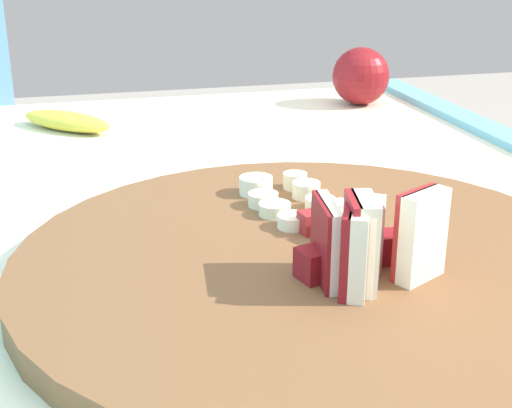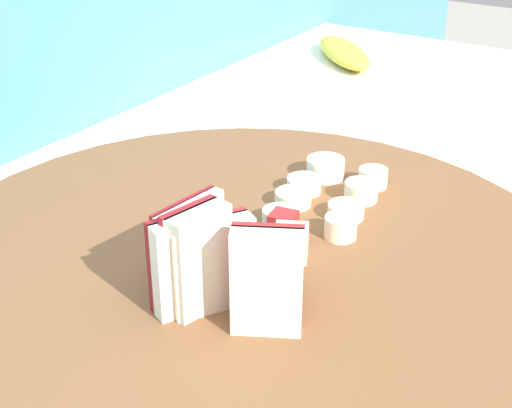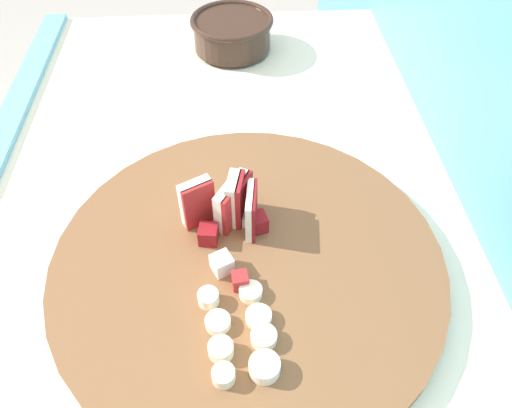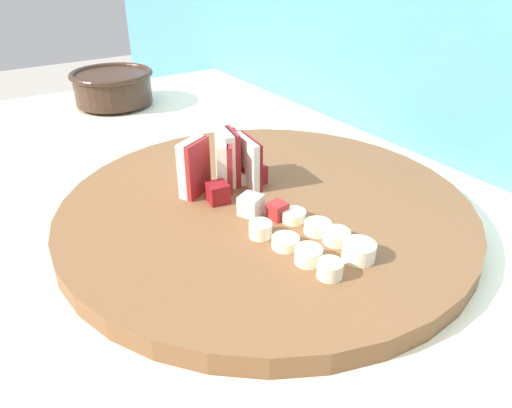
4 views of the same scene
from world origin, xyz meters
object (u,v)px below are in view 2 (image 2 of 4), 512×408
(cutting_board, at_px, (243,268))
(banana_peel, at_px, (344,52))
(apple_dice_pile, at_px, (251,258))
(apple_wedge_fan, at_px, (210,263))
(banana_slice_rows, at_px, (328,192))

(cutting_board, height_order, banana_peel, banana_peel)
(banana_peel, bearing_deg, apple_dice_pile, -159.65)
(apple_wedge_fan, xyz_separation_m, apple_dice_pile, (0.04, 0.00, -0.02))
(apple_wedge_fan, xyz_separation_m, banana_peel, (0.55, 0.19, -0.04))
(cutting_board, xyz_separation_m, apple_dice_pile, (-0.02, -0.02, 0.02))
(apple_dice_pile, bearing_deg, cutting_board, 47.38)
(apple_wedge_fan, relative_size, apple_dice_pile, 0.89)
(banana_peel, bearing_deg, cutting_board, -160.79)
(banana_slice_rows, bearing_deg, cutting_board, 173.58)
(apple_wedge_fan, xyz_separation_m, banana_slice_rows, (0.16, 0.01, -0.02))
(cutting_board, distance_m, banana_slice_rows, 0.10)
(apple_dice_pile, distance_m, banana_peel, 0.54)
(apple_wedge_fan, relative_size, banana_peel, 0.64)
(cutting_board, bearing_deg, apple_dice_pile, -132.62)
(apple_dice_pile, relative_size, banana_slice_rows, 0.91)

